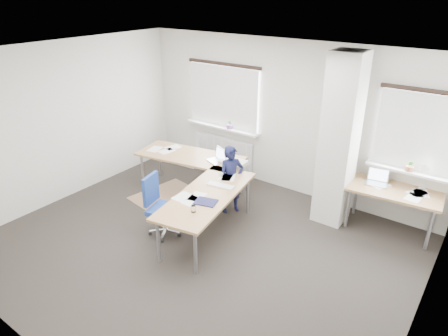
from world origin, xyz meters
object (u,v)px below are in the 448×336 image
Objects in this scene: task_chair at (163,218)px; person at (231,180)px; desk_main at (200,175)px; desk_side at (394,192)px.

person reaches higher than task_chair.
desk_main is 1.93× the size of desk_side.
task_chair is 1.34m from person.
person is at bearing 26.22° from desk_main.
desk_main is 3.11m from desk_side.
desk_main is 0.53m from person.
desk_side is at bearing 14.70° from desk_main.
task_chair is at bearing -167.09° from person.
person reaches higher than desk_main.
person is (0.46, 1.22, 0.32)m from task_chair.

